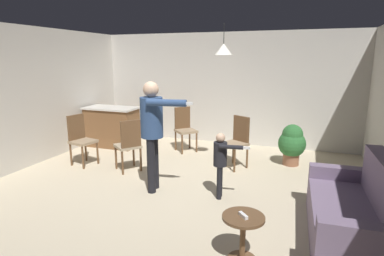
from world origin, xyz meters
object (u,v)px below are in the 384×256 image
person_adult (153,124)px  person_child (221,158)px  dining_chair_by_counter (129,143)px  dining_chair_spare (185,127)px  potted_plant_corner (292,143)px  kitchen_counter (112,127)px  spare_remote_on_table (243,215)px  dining_chair_centre_back (81,138)px  dining_chair_near_wall (237,140)px  side_table_by_couch (243,233)px  couch_floral (355,215)px

person_adult → person_child: 1.17m
dining_chair_by_counter → dining_chair_spare: size_ratio=1.00×
potted_plant_corner → dining_chair_spare: bearing=174.8°
kitchen_counter → spare_remote_on_table: bearing=-41.5°
person_adult → potted_plant_corner: person_adult is taller
person_adult → dining_chair_by_counter: size_ratio=1.75×
person_child → person_adult: bearing=-92.9°
person_adult → kitchen_counter: bearing=-142.6°
person_child → dining_chair_by_counter: size_ratio=1.02×
dining_chair_spare → potted_plant_corner: dining_chair_spare is taller
dining_chair_centre_back → dining_chair_by_counter: bearing=101.1°
person_adult → dining_chair_centre_back: bearing=-117.9°
dining_chair_near_wall → side_table_by_couch: bearing=133.0°
dining_chair_centre_back → couch_floral: bearing=88.8°
dining_chair_centre_back → side_table_by_couch: bearing=73.9°
couch_floral → dining_chair_near_wall: same height
person_child → dining_chair_centre_back: 3.08m
person_child → dining_chair_near_wall: size_ratio=1.02×
person_child → side_table_by_couch: bearing=15.9°
dining_chair_by_counter → spare_remote_on_table: (2.52, -1.99, -0.01)m
person_adult → dining_chair_by_counter: person_adult is taller
couch_floral → spare_remote_on_table: (-1.15, -0.84, 0.21)m
person_adult → couch_floral: bearing=70.4°
dining_chair_spare → couch_floral: bearing=92.6°
dining_chair_near_wall → spare_remote_on_table: 2.99m
couch_floral → kitchen_counter: 5.59m
kitchen_counter → side_table_by_couch: (3.83, -3.37, -0.15)m
person_child → dining_chair_by_counter: (-1.90, 0.54, -0.09)m
person_adult → person_child: size_ratio=1.72×
couch_floral → person_adult: 2.98m
potted_plant_corner → dining_chair_by_counter: bearing=-153.5°
side_table_by_couch → spare_remote_on_table: spare_remote_on_table is taller
dining_chair_by_counter → potted_plant_corner: bearing=-25.4°
couch_floral → dining_chair_spare: 4.24m
dining_chair_centre_back → kitchen_counter: bearing=-159.4°
kitchen_counter → dining_chair_by_counter: 1.91m
person_adult → dining_chair_spare: person_adult is taller
side_table_by_couch → spare_remote_on_table: (0.00, -0.02, 0.21)m
kitchen_counter → dining_chair_near_wall: bearing=-8.6°
person_child → spare_remote_on_table: person_child is taller
side_table_by_couch → dining_chair_spare: dining_chair_spare is taller
couch_floral → kitchen_counter: (-4.97, 2.55, 0.15)m
dining_chair_by_counter → dining_chair_near_wall: (1.84, 0.92, 0.00)m
person_adult → spare_remote_on_table: person_adult is taller
dining_chair_spare → dining_chair_centre_back: bearing=-1.2°
dining_chair_by_counter → person_child: bearing=-67.8°
person_child → spare_remote_on_table: (0.62, -1.45, -0.09)m
side_table_by_couch → person_child: size_ratio=0.51×
person_child → dining_chair_spare: bearing=-154.2°
dining_chair_near_wall → spare_remote_on_table: (0.68, -2.91, -0.01)m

